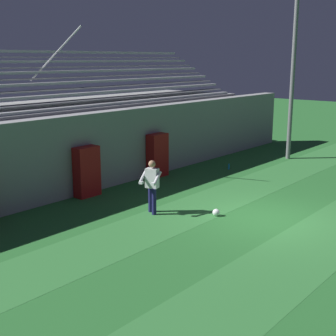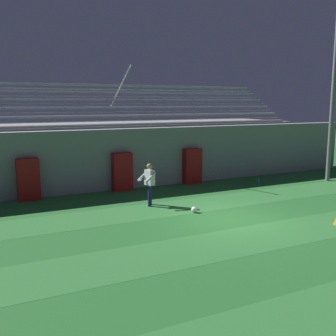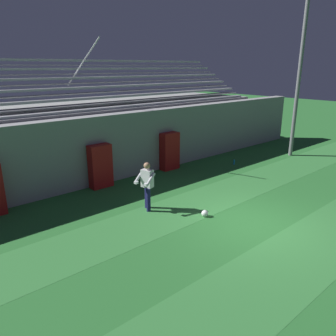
{
  "view_description": "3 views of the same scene",
  "coord_description": "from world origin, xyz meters",
  "px_view_note": "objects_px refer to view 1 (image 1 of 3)",
  "views": [
    {
      "loc": [
        -11.96,
        -6.3,
        4.66
      ],
      "look_at": [
        -0.57,
        3.35,
        1.17
      ],
      "focal_mm": 50.0,
      "sensor_mm": 36.0,
      "label": 1
    },
    {
      "loc": [
        -7.72,
        -10.81,
        4.0
      ],
      "look_at": [
        -1.46,
        1.97,
        1.62
      ],
      "focal_mm": 42.0,
      "sensor_mm": 36.0,
      "label": 2
    },
    {
      "loc": [
        -7.96,
        -5.22,
        4.68
      ],
      "look_at": [
        -0.75,
        3.09,
        1.25
      ],
      "focal_mm": 35.0,
      "sensor_mm": 36.0,
      "label": 3
    }
  ],
  "objects_px": {
    "padding_pillar_gate_left": "(87,172)",
    "goalkeeper": "(152,183)",
    "water_bottle": "(229,167)",
    "soccer_ball": "(216,212)",
    "floodlight_pole": "(296,27)",
    "padding_pillar_gate_right": "(157,155)"
  },
  "relations": [
    {
      "from": "floodlight_pole",
      "to": "padding_pillar_gate_left",
      "type": "bearing_deg",
      "value": 166.63
    },
    {
      "from": "water_bottle",
      "to": "soccer_ball",
      "type": "bearing_deg",
      "value": -150.46
    },
    {
      "from": "padding_pillar_gate_left",
      "to": "soccer_ball",
      "type": "relative_size",
      "value": 7.93
    },
    {
      "from": "padding_pillar_gate_left",
      "to": "goalkeeper",
      "type": "distance_m",
      "value": 2.98
    },
    {
      "from": "padding_pillar_gate_right",
      "to": "water_bottle",
      "type": "bearing_deg",
      "value": -27.77
    },
    {
      "from": "goalkeeper",
      "to": "padding_pillar_gate_right",
      "type": "bearing_deg",
      "value": 39.5
    },
    {
      "from": "floodlight_pole",
      "to": "soccer_ball",
      "type": "xyz_separation_m",
      "value": [
        -9.2,
        -2.18,
        -5.96
      ]
    },
    {
      "from": "padding_pillar_gate_left",
      "to": "padding_pillar_gate_right",
      "type": "height_order",
      "value": "same"
    },
    {
      "from": "padding_pillar_gate_left",
      "to": "water_bottle",
      "type": "relative_size",
      "value": 7.26
    },
    {
      "from": "goalkeeper",
      "to": "water_bottle",
      "type": "relative_size",
      "value": 6.96
    },
    {
      "from": "goalkeeper",
      "to": "soccer_ball",
      "type": "xyz_separation_m",
      "value": [
        1.07,
        -1.65,
        -0.84
      ]
    },
    {
      "from": "floodlight_pole",
      "to": "water_bottle",
      "type": "relative_size",
      "value": 41.14
    },
    {
      "from": "padding_pillar_gate_left",
      "to": "goalkeeper",
      "type": "xyz_separation_m",
      "value": [
        0.06,
        -2.98,
        0.08
      ]
    },
    {
      "from": "goalkeeper",
      "to": "water_bottle",
      "type": "bearing_deg",
      "value": 12.43
    },
    {
      "from": "padding_pillar_gate_left",
      "to": "floodlight_pole",
      "type": "relative_size",
      "value": 0.18
    },
    {
      "from": "goalkeeper",
      "to": "soccer_ball",
      "type": "distance_m",
      "value": 2.14
    },
    {
      "from": "floodlight_pole",
      "to": "goalkeeper",
      "type": "distance_m",
      "value": 11.48
    },
    {
      "from": "padding_pillar_gate_left",
      "to": "padding_pillar_gate_right",
      "type": "relative_size",
      "value": 1.0
    },
    {
      "from": "padding_pillar_gate_right",
      "to": "goalkeeper",
      "type": "relative_size",
      "value": 1.04
    },
    {
      "from": "padding_pillar_gate_right",
      "to": "soccer_ball",
      "type": "distance_m",
      "value": 5.34
    },
    {
      "from": "padding_pillar_gate_right",
      "to": "goalkeeper",
      "type": "bearing_deg",
      "value": -140.5
    },
    {
      "from": "soccer_ball",
      "to": "padding_pillar_gate_right",
      "type": "bearing_deg",
      "value": 61.26
    }
  ]
}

